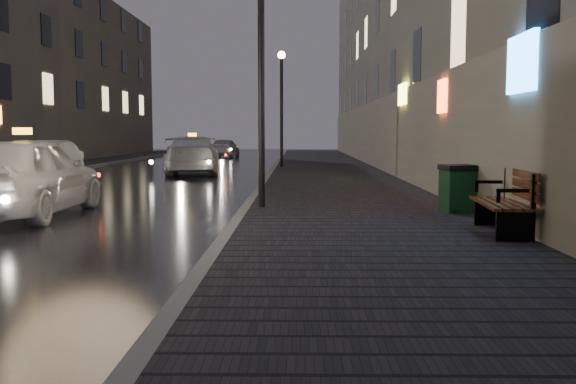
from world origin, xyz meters
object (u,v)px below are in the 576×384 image
(bench, at_px, (508,201))
(trash_bin, at_px, (458,188))
(car_left_mid, at_px, (38,164))
(car_far, at_px, (225,148))
(lamp_far, at_px, (282,94))
(lamp_near, at_px, (261,48))
(taxi_near, at_px, (24,176))
(taxi_mid, at_px, (193,155))

(bench, xyz_separation_m, trash_bin, (-0.13, 2.67, -0.03))
(bench, relative_size, trash_bin, 2.15)
(car_left_mid, bearing_deg, bench, -42.65)
(car_left_mid, distance_m, car_far, 24.58)
(car_left_mid, bearing_deg, lamp_far, 50.04)
(bench, distance_m, car_left_mid, 15.39)
(lamp_near, distance_m, taxi_near, 5.55)
(taxi_near, height_order, car_far, taxi_near)
(taxi_near, relative_size, taxi_mid, 0.91)
(lamp_far, bearing_deg, car_far, 106.20)
(trash_bin, distance_m, taxi_near, 8.80)
(lamp_near, relative_size, taxi_mid, 0.97)
(lamp_near, height_order, car_far, lamp_near)
(trash_bin, bearing_deg, taxi_near, 168.83)
(car_left_mid, bearing_deg, lamp_near, -42.69)
(lamp_far, xyz_separation_m, bench, (4.08, -19.56, -2.83))
(lamp_near, xyz_separation_m, taxi_near, (-4.84, -0.63, -2.64))
(bench, bearing_deg, trash_bin, 97.51)
(trash_bin, bearing_deg, car_far, 95.15)
(lamp_near, bearing_deg, lamp_far, 90.00)
(trash_bin, bearing_deg, bench, -96.71)
(trash_bin, distance_m, car_far, 32.91)
(taxi_mid, bearing_deg, lamp_far, -150.15)
(bench, relative_size, car_left_mid, 0.45)
(bench, relative_size, car_far, 0.51)
(trash_bin, relative_size, car_left_mid, 0.21)
(lamp_near, relative_size, trash_bin, 5.60)
(lamp_far, distance_m, trash_bin, 17.58)
(trash_bin, xyz_separation_m, car_left_mid, (-11.45, 7.47, 0.11))
(taxi_mid, bearing_deg, car_left_mid, 52.24)
(car_far, bearing_deg, bench, 107.72)
(bench, bearing_deg, lamp_far, 106.54)
(bench, bearing_deg, car_left_mid, 143.56)
(lamp_near, relative_size, bench, 2.61)
(trash_bin, relative_size, taxi_mid, 0.17)
(lamp_far, distance_m, car_left_mid, 12.35)
(trash_bin, bearing_deg, lamp_near, 157.81)
(taxi_near, relative_size, car_far, 1.26)
(taxi_mid, distance_m, car_far, 17.78)
(lamp_near, height_order, lamp_far, same)
(bench, xyz_separation_m, car_far, (-8.42, 34.52, 0.02))
(lamp_near, bearing_deg, trash_bin, -12.74)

